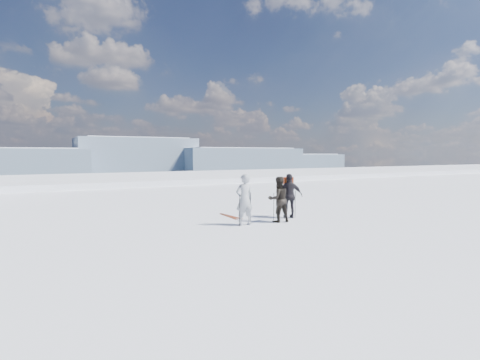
# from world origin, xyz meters

# --- Properties ---
(lake_basin) EXTENTS (820.00, 820.00, 71.62)m
(lake_basin) POSITION_xyz_m (0.00, 30.00, -6.50)
(lake_basin) COLOR white
(lake_basin) RESTS_ON ground
(far_mountain_range) EXTENTS (770.00, 110.00, 53.00)m
(far_mountain_range) POSITION_xyz_m (29.60, 454.78, -7.19)
(far_mountain_range) COLOR slate
(far_mountain_range) RESTS_ON ground
(skier_grey) EXTENTS (0.72, 0.48, 1.98)m
(skier_grey) POSITION_xyz_m (-1.73, 3.97, 0.99)
(skier_grey) COLOR #989EA6
(skier_grey) RESTS_ON ground
(skier_dark) EXTENTS (0.98, 0.81, 1.84)m
(skier_dark) POSITION_xyz_m (-0.18, 3.94, 0.92)
(skier_dark) COLOR black
(skier_dark) RESTS_ON ground
(skier_pack) EXTENTS (1.21, 0.86, 1.90)m
(skier_pack) POSITION_xyz_m (0.78, 4.50, 0.95)
(skier_pack) COLOR black
(skier_pack) RESTS_ON ground
(backpack) EXTENTS (0.46, 0.37, 0.57)m
(backpack) POSITION_xyz_m (0.87, 4.73, 2.18)
(backpack) COLOR red
(backpack) RESTS_ON skier_pack
(ski_poles) EXTENTS (3.03, 0.65, 1.26)m
(ski_poles) POSITION_xyz_m (-0.40, 4.07, 0.60)
(ski_poles) COLOR black
(ski_poles) RESTS_ON ground
(skis_loose) EXTENTS (0.34, 1.70, 0.03)m
(skis_loose) POSITION_xyz_m (-1.32, 6.03, 0.01)
(skis_loose) COLOR black
(skis_loose) RESTS_ON ground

